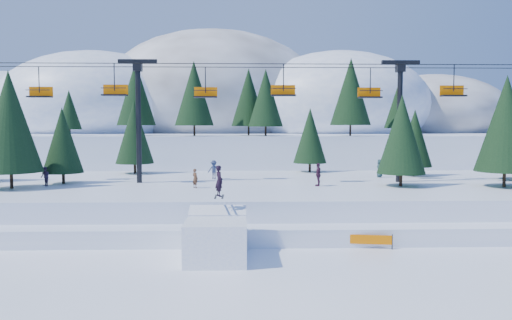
{
  "coord_description": "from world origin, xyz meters",
  "views": [
    {
      "loc": [
        -0.43,
        -24.0,
        7.21
      ],
      "look_at": [
        0.46,
        6.0,
        5.2
      ],
      "focal_mm": 35.0,
      "sensor_mm": 36.0,
      "label": 1
    }
  ],
  "objects_px": {
    "jump_kicker": "(216,237)",
    "banner_near": "(368,240)",
    "chairlift": "(263,101)",
    "banner_far": "(407,237)"
  },
  "relations": [
    {
      "from": "chairlift",
      "to": "banner_near",
      "type": "xyz_separation_m",
      "value": [
        5.66,
        -13.19,
        -8.78
      ]
    },
    {
      "from": "chairlift",
      "to": "banner_far",
      "type": "relative_size",
      "value": 16.09
    },
    {
      "from": "banner_near",
      "to": "banner_far",
      "type": "relative_size",
      "value": 0.99
    },
    {
      "from": "jump_kicker",
      "to": "chairlift",
      "type": "xyz_separation_m",
      "value": [
        3.18,
        15.3,
        8.1
      ]
    },
    {
      "from": "jump_kicker",
      "to": "banner_near",
      "type": "bearing_deg",
      "value": 13.42
    },
    {
      "from": "chairlift",
      "to": "jump_kicker",
      "type": "bearing_deg",
      "value": -101.74
    },
    {
      "from": "jump_kicker",
      "to": "banner_near",
      "type": "height_order",
      "value": "jump_kicker"
    },
    {
      "from": "banner_far",
      "to": "jump_kicker",
      "type": "bearing_deg",
      "value": -166.83
    },
    {
      "from": "banner_near",
      "to": "banner_far",
      "type": "bearing_deg",
      "value": 12.3
    },
    {
      "from": "chairlift",
      "to": "banner_near",
      "type": "relative_size",
      "value": 16.28
    }
  ]
}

